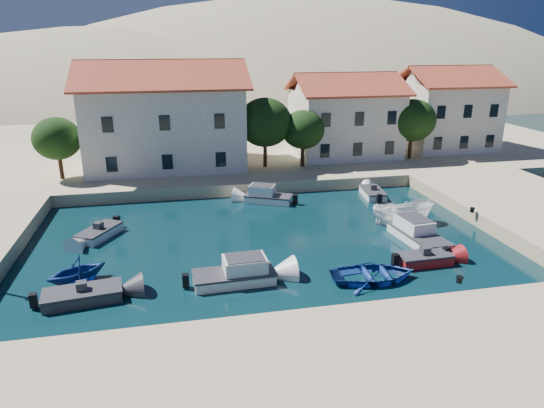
% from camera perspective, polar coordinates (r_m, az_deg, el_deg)
% --- Properties ---
extents(ground, '(400.00, 400.00, 0.00)m').
position_cam_1_polar(ground, '(22.74, 4.13, -14.28)').
color(ground, black).
rests_on(ground, ground).
extents(quay_east, '(11.00, 20.00, 1.00)m').
position_cam_1_polar(quay_east, '(40.17, 29.27, -0.95)').
color(quay_east, tan).
rests_on(quay_east, ground).
extents(quay_north, '(80.00, 36.00, 1.00)m').
position_cam_1_polar(quay_north, '(58.02, -4.14, 6.85)').
color(quay_north, tan).
rests_on(quay_north, ground).
extents(hills, '(254.00, 176.00, 99.00)m').
position_cam_1_polar(hills, '(148.66, -1.27, 4.77)').
color(hills, tan).
rests_on(hills, ground).
extents(building_left, '(14.70, 9.45, 9.70)m').
position_cam_1_polar(building_left, '(46.75, -12.51, 10.36)').
color(building_left, beige).
rests_on(building_left, quay_north).
extents(building_mid, '(10.50, 8.40, 8.30)m').
position_cam_1_polar(building_mid, '(50.91, 8.56, 10.43)').
color(building_mid, beige).
rests_on(building_mid, quay_north).
extents(building_right, '(9.45, 8.40, 8.80)m').
position_cam_1_polar(building_right, '(56.98, 19.84, 10.67)').
color(building_right, beige).
rests_on(building_right, quay_north).
extents(trees, '(37.30, 5.30, 6.45)m').
position_cam_1_polar(trees, '(45.50, 1.08, 9.17)').
color(trees, '#382314').
rests_on(trees, quay_north).
extents(bollards, '(29.36, 9.56, 0.30)m').
position_cam_1_polar(bollards, '(26.17, 7.84, -6.86)').
color(bollards, black).
rests_on(bollards, ground).
extents(motorboat_grey_sw, '(3.98, 2.16, 1.25)m').
position_cam_1_polar(motorboat_grey_sw, '(26.32, -21.37, -10.00)').
color(motorboat_grey_sw, '#333338').
rests_on(motorboat_grey_sw, ground).
extents(cabin_cruiser_south, '(4.44, 2.04, 1.60)m').
position_cam_1_polar(cabin_cruiser_south, '(26.27, -4.50, -8.27)').
color(cabin_cruiser_south, white).
rests_on(cabin_cruiser_south, ground).
extents(rowboat_south, '(4.79, 3.55, 0.96)m').
position_cam_1_polar(rowboat_south, '(27.25, 11.81, -8.71)').
color(rowboat_south, navy).
rests_on(rowboat_south, ground).
extents(motorboat_red_se, '(3.18, 1.48, 1.25)m').
position_cam_1_polar(motorboat_red_se, '(29.70, 17.47, -6.19)').
color(motorboat_red_se, maroon).
rests_on(motorboat_red_se, ground).
extents(cabin_cruiser_east, '(2.41, 4.98, 1.60)m').
position_cam_1_polar(cabin_cruiser_east, '(32.66, 16.91, -3.50)').
color(cabin_cruiser_east, white).
rests_on(cabin_cruiser_east, ground).
extents(boat_east, '(4.62, 1.94, 1.75)m').
position_cam_1_polar(boat_east, '(35.80, 15.05, -2.17)').
color(boat_east, white).
rests_on(boat_east, ground).
extents(motorboat_white_ne, '(1.96, 3.46, 1.25)m').
position_cam_1_polar(motorboat_white_ne, '(41.18, 11.77, 1.26)').
color(motorboat_white_ne, white).
rests_on(motorboat_white_ne, ground).
extents(rowboat_west, '(4.04, 3.88, 1.65)m').
position_cam_1_polar(rowboat_west, '(28.45, -21.87, -8.52)').
color(rowboat_west, navy).
rests_on(rowboat_west, ground).
extents(motorboat_white_west, '(2.95, 3.64, 1.25)m').
position_cam_1_polar(motorboat_white_west, '(34.00, -19.65, -3.23)').
color(motorboat_white_west, white).
rests_on(motorboat_white_west, ground).
extents(cabin_cruiser_north, '(4.05, 3.03, 1.60)m').
position_cam_1_polar(cabin_cruiser_north, '(38.81, -0.43, 0.87)').
color(cabin_cruiser_north, white).
rests_on(cabin_cruiser_north, ground).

